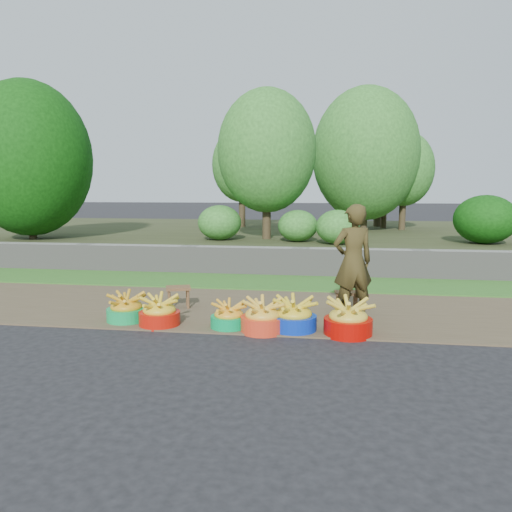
# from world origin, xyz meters

# --- Properties ---
(ground_plane) EXTENTS (120.00, 120.00, 0.00)m
(ground_plane) POSITION_xyz_m (0.00, 0.00, 0.00)
(ground_plane) COLOR black
(ground_plane) RESTS_ON ground
(dirt_shoulder) EXTENTS (80.00, 2.50, 0.02)m
(dirt_shoulder) POSITION_xyz_m (0.00, 1.25, 0.01)
(dirt_shoulder) COLOR brown
(dirt_shoulder) RESTS_ON ground
(grass_verge) EXTENTS (80.00, 1.50, 0.04)m
(grass_verge) POSITION_xyz_m (0.00, 3.25, 0.02)
(grass_verge) COLOR #346D24
(grass_verge) RESTS_ON ground
(retaining_wall) EXTENTS (80.00, 0.35, 0.55)m
(retaining_wall) POSITION_xyz_m (0.00, 4.10, 0.28)
(retaining_wall) COLOR gray
(retaining_wall) RESTS_ON ground
(earth_bank) EXTENTS (80.00, 10.00, 0.50)m
(earth_bank) POSITION_xyz_m (0.00, 9.00, 0.25)
(earth_bank) COLOR #33391D
(earth_bank) RESTS_ON ground
(vegetation) EXTENTS (36.23, 7.77, 4.38)m
(vegetation) POSITION_xyz_m (-1.52, 8.17, 2.50)
(vegetation) COLOR #372E1B
(vegetation) RESTS_ON earth_bank
(basin_a) EXTENTS (0.49, 0.49, 0.37)m
(basin_a) POSITION_xyz_m (-1.96, 0.37, 0.17)
(basin_a) COLOR #0E9648
(basin_a) RESTS_ON ground
(basin_b) EXTENTS (0.50, 0.50, 0.37)m
(basin_b) POSITION_xyz_m (-1.49, 0.25, 0.17)
(basin_b) COLOR #B31408
(basin_b) RESTS_ON ground
(basin_c) EXTENTS (0.44, 0.44, 0.33)m
(basin_c) POSITION_xyz_m (-0.62, 0.26, 0.15)
(basin_c) COLOR #01964B
(basin_c) RESTS_ON ground
(basin_d) EXTENTS (0.52, 0.52, 0.39)m
(basin_d) POSITION_xyz_m (-0.20, 0.18, 0.17)
(basin_d) COLOR red
(basin_d) RESTS_ON ground
(basin_e) EXTENTS (0.53, 0.53, 0.40)m
(basin_e) POSITION_xyz_m (0.16, 0.27, 0.18)
(basin_e) COLOR #092BA6
(basin_e) RESTS_ON ground
(basin_f) EXTENTS (0.55, 0.55, 0.41)m
(basin_f) POSITION_xyz_m (0.78, 0.19, 0.19)
(basin_f) COLOR #A70802
(basin_f) RESTS_ON ground
(stool_left) EXTENTS (0.40, 0.36, 0.30)m
(stool_left) POSITION_xyz_m (-1.53, 1.15, 0.26)
(stool_left) COLOR brown
(stool_left) RESTS_ON dirt_shoulder
(stool_right) EXTENTS (0.33, 0.27, 0.27)m
(stool_right) POSITION_xyz_m (0.80, 1.28, 0.24)
(stool_right) COLOR brown
(stool_right) RESTS_ON dirt_shoulder
(vendor_woman) EXTENTS (0.63, 0.52, 1.46)m
(vendor_woman) POSITION_xyz_m (0.85, 0.93, 0.75)
(vendor_woman) COLOR black
(vendor_woman) RESTS_ON dirt_shoulder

